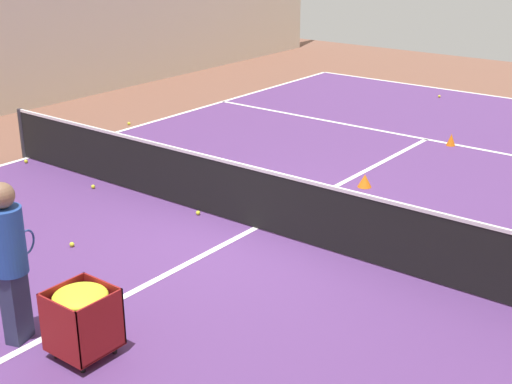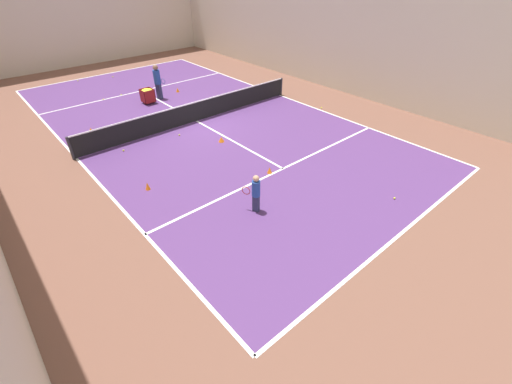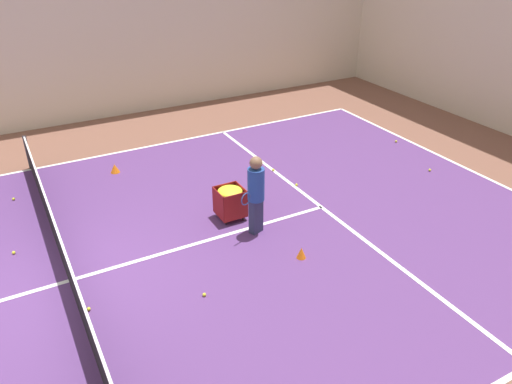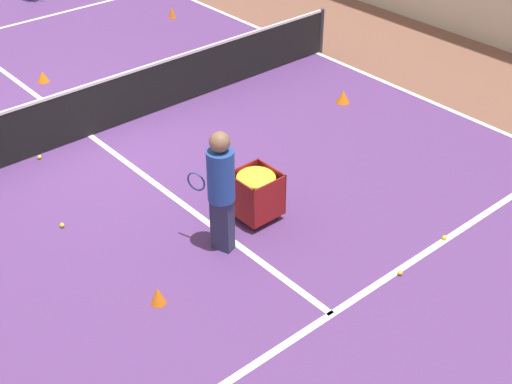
{
  "view_description": "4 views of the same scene",
  "coord_description": "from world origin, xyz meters",
  "px_view_note": "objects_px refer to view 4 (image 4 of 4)",
  "views": [
    {
      "loc": [
        -5.93,
        7.72,
        4.25
      ],
      "look_at": [
        0.0,
        0.0,
        0.58
      ],
      "focal_mm": 50.0,
      "sensor_mm": 36.0,
      "label": 1
    },
    {
      "loc": [
        -7.99,
        -13.49,
        6.61
      ],
      "look_at": [
        -2.44,
        -7.13,
        0.71
      ],
      "focal_mm": 24.0,
      "sensor_mm": 36.0,
      "label": 2
    },
    {
      "loc": [
        8.38,
        -0.48,
        6.06
      ],
      "look_at": [
        0.19,
        3.97,
        1.0
      ],
      "focal_mm": 35.0,
      "sensor_mm": 36.0,
      "label": 3
    },
    {
      "loc": [
        4.89,
        10.13,
        6.15
      ],
      "look_at": [
        -0.61,
        3.74,
        0.45
      ],
      "focal_mm": 50.0,
      "sensor_mm": 36.0,
      "label": 4
    }
  ],
  "objects_px": {
    "tennis_net": "(86,110)",
    "ball_cart": "(256,186)",
    "training_cone_1": "(172,12)",
    "coach_at_net": "(221,185)"
  },
  "relations": [
    {
      "from": "coach_at_net",
      "to": "training_cone_1",
      "type": "bearing_deg",
      "value": -49.68
    },
    {
      "from": "tennis_net",
      "to": "ball_cart",
      "type": "distance_m",
      "value": 3.79
    },
    {
      "from": "coach_at_net",
      "to": "ball_cart",
      "type": "xyz_separation_m",
      "value": [
        -0.81,
        -0.23,
        -0.49
      ]
    },
    {
      "from": "tennis_net",
      "to": "coach_at_net",
      "type": "bearing_deg",
      "value": 87.24
    },
    {
      "from": "coach_at_net",
      "to": "training_cone_1",
      "type": "height_order",
      "value": "coach_at_net"
    },
    {
      "from": "tennis_net",
      "to": "ball_cart",
      "type": "bearing_deg",
      "value": 99.33
    },
    {
      "from": "tennis_net",
      "to": "coach_at_net",
      "type": "height_order",
      "value": "coach_at_net"
    },
    {
      "from": "tennis_net",
      "to": "training_cone_1",
      "type": "relative_size",
      "value": 42.18
    },
    {
      "from": "tennis_net",
      "to": "training_cone_1",
      "type": "bearing_deg",
      "value": -139.3
    },
    {
      "from": "coach_at_net",
      "to": "ball_cart",
      "type": "distance_m",
      "value": 0.97
    }
  ]
}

